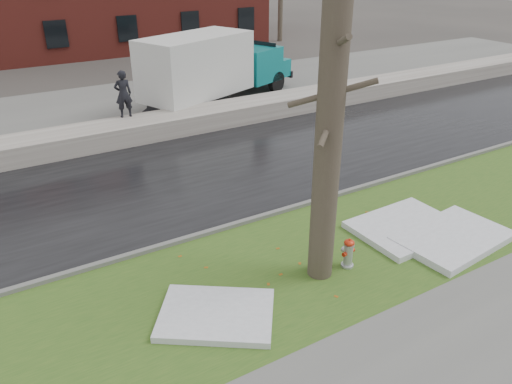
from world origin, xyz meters
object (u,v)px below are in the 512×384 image
box_truck (212,67)px  worker (123,94)px  tree (329,127)px  fire_hydrant (348,252)px

box_truck → worker: 5.12m
tree → worker: size_ratio=3.86×
box_truck → worker: box_truck is taller
tree → fire_hydrant: bearing=-9.0°
tree → box_truck: 13.77m
worker → fire_hydrant: bearing=101.1°
fire_hydrant → worker: 11.36m
fire_hydrant → tree: bearing=161.9°
fire_hydrant → tree: (-0.70, 0.11, 3.04)m
fire_hydrant → worker: (-1.50, 11.20, 1.20)m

